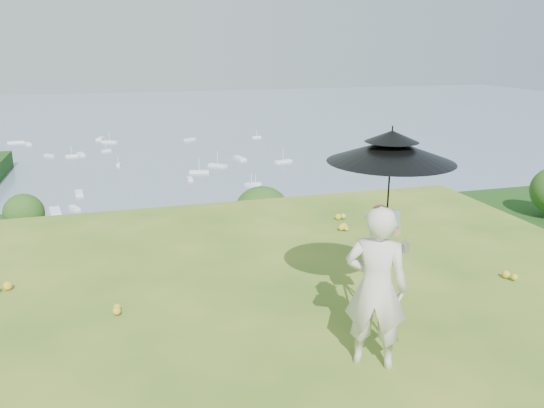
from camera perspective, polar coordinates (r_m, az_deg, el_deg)
name	(u,v)px	position (r m, az deg, el deg)	size (l,w,h in m)	color
shoreline_tier	(139,303)	(88.17, -14.13, -10.33)	(170.00, 28.00, 8.00)	#6C6856
bay_water	(123,133)	(246.78, -15.71, 7.36)	(700.00, 700.00, 0.00)	#7284A2
slope_trees	(141,290)	(43.02, -13.95, -9.00)	(110.00, 50.00, 6.00)	#224414
harbor_town	(136,266)	(85.48, -14.43, -6.44)	(110.00, 22.00, 5.00)	silver
moored_boats	(84,174)	(169.46, -19.57, 3.10)	(140.00, 140.00, 0.70)	white
wildflowers	(191,408)	(5.30, -8.67, -20.84)	(10.00, 10.50, 0.12)	gold
painter	(376,288)	(5.61, 11.11, -8.82)	(0.65, 0.42, 1.77)	beige
field_easel	(383,274)	(6.21, 11.88, -7.37)	(0.59, 0.59, 1.56)	olive
sun_umbrella	(389,180)	(5.89, 12.49, 2.53)	(1.38, 1.38, 1.18)	black
painter_cap	(381,210)	(5.31, 11.61, -0.66)	(0.20, 0.23, 0.10)	#C56C70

